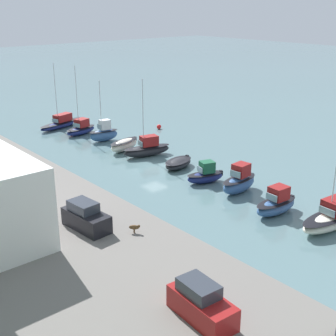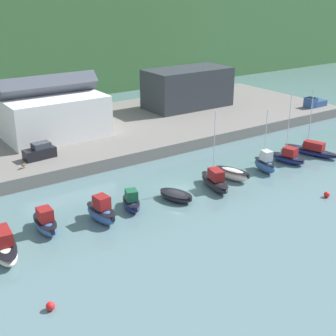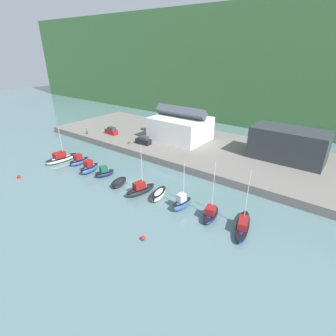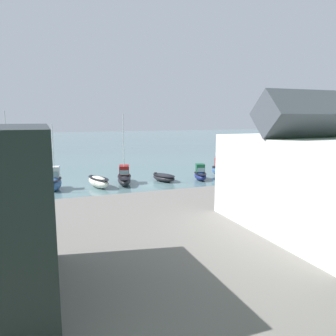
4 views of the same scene
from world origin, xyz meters
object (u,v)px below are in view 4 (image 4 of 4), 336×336
at_px(moored_boat_6, 98,182).
at_px(parked_car_1, 309,181).
at_px(moored_boat_7, 55,181).
at_px(moored_boat_1, 257,170).
at_px(moored_boat_4, 164,177).
at_px(moored_boat_5, 124,177).
at_px(mooring_buoy_0, 238,162).
at_px(moored_boat_2, 222,170).
at_px(moored_boat_3, 200,174).
at_px(mooring_buoy_1, 52,175).
at_px(moored_boat_8, 10,188).
at_px(dog_on_quay, 314,180).
at_px(moored_boat_0, 276,167).

height_order(moored_boat_6, parked_car_1, parked_car_1).
bearing_deg(moored_boat_7, moored_boat_1, -172.75).
xyz_separation_m(moored_boat_4, moored_boat_5, (5.85, 0.02, 0.41)).
distance_m(moored_boat_1, moored_boat_4, 15.25).
xyz_separation_m(moored_boat_4, mooring_buoy_0, (-19.44, -10.65, -0.20)).
height_order(moored_boat_2, moored_boat_4, moored_boat_2).
distance_m(moored_boat_6, parked_car_1, 25.62).
xyz_separation_m(moored_boat_3, moored_boat_4, (5.44, -0.94, -0.30)).
relative_size(parked_car_1, mooring_buoy_1, 6.24).
bearing_deg(moored_boat_2, moored_boat_4, -6.61).
height_order(moored_boat_7, mooring_buoy_0, moored_boat_7).
bearing_deg(moored_boat_1, moored_boat_4, -3.33).
bearing_deg(moored_boat_2, moored_boat_1, 161.35).
xyz_separation_m(moored_boat_3, moored_boat_8, (25.63, 0.15, -0.02)).
relative_size(dog_on_quay, mooring_buoy_0, 1.09).
bearing_deg(mooring_buoy_0, moored_boat_5, 22.86).
xyz_separation_m(moored_boat_6, moored_boat_8, (10.64, 0.17, 0.05)).
xyz_separation_m(moored_boat_3, dog_on_quay, (-7.09, 14.65, 1.34)).
bearing_deg(moored_boat_1, dog_on_quay, 81.74).
bearing_deg(moored_boat_3, mooring_buoy_1, -9.66).
xyz_separation_m(moored_boat_1, dog_on_quay, (2.64, 14.08, 1.24)).
bearing_deg(moored_boat_6, moored_boat_0, 166.02).
relative_size(moored_boat_1, moored_boat_2, 1.00).
relative_size(moored_boat_1, parked_car_1, 1.13).
height_order(moored_boat_4, moored_boat_8, moored_boat_8).
bearing_deg(moored_boat_1, moored_boat_8, 1.69).
bearing_deg(moored_boat_3, mooring_buoy_0, -123.18).
bearing_deg(moored_boat_5, moored_boat_4, -166.61).
xyz_separation_m(dog_on_quay, mooring_buoy_0, (-6.92, -26.24, -1.84)).
xyz_separation_m(moored_boat_5, mooring_buoy_0, (-25.29, -10.66, -0.60)).
distance_m(parked_car_1, mooring_buoy_1, 36.90).
bearing_deg(moored_boat_4, mooring_buoy_0, -168.38).
relative_size(moored_boat_3, parked_car_1, 1.03).
bearing_deg(mooring_buoy_0, moored_boat_8, 16.50).
height_order(moored_boat_3, parked_car_1, parked_car_1).
relative_size(moored_boat_2, moored_boat_5, 0.51).
relative_size(moored_boat_2, parked_car_1, 1.13).
relative_size(moored_boat_6, parked_car_1, 1.21).
distance_m(moored_boat_2, dog_on_quay, 15.73).
bearing_deg(parked_car_1, moored_boat_1, 155.71).
bearing_deg(mooring_buoy_1, moored_boat_7, 90.74).
xyz_separation_m(moored_boat_2, parked_car_1, (0.06, 17.80, 1.54)).
xyz_separation_m(moored_boat_1, mooring_buoy_1, (30.26, -10.97, -0.61)).
xyz_separation_m(moored_boat_5, parked_car_1, (-15.31, 17.98, 1.69)).
height_order(moored_boat_5, mooring_buoy_0, moored_boat_5).
xyz_separation_m(moored_boat_5, moored_boat_7, (9.11, 0.49, 0.19)).
distance_m(moored_boat_1, parked_car_1, 17.52).
distance_m(moored_boat_4, moored_boat_7, 14.98).
relative_size(moored_boat_3, moored_boat_7, 0.53).
height_order(moored_boat_2, dog_on_quay, moored_boat_2).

